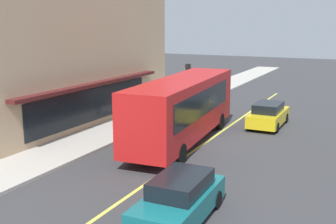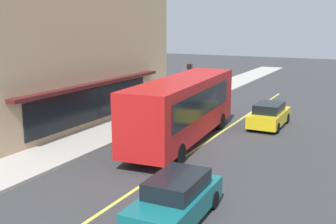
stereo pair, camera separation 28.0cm
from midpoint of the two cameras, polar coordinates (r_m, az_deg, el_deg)
The scene contains 10 objects.
ground at distance 23.04m, azimuth 5.67°, elevation -4.10°, with size 120.00×120.00×0.00m, color #38383A.
sidewalk at distance 25.65m, azimuth -6.61°, elevation -2.27°, with size 80.00×3.11×0.15m, color #B2ADA3.
lane_centre_stripe at distance 23.04m, azimuth 5.67°, elevation -4.09°, with size 36.00×0.16×0.01m, color #D8D14C.
storefront_building at distance 28.73m, azimuth -17.88°, elevation 11.82°, with size 19.46×10.11×13.11m.
bus at distance 22.49m, azimuth 2.51°, elevation 0.75°, with size 11.29×3.34×3.50m.
traffic_light at distance 32.06m, azimuth 3.26°, elevation 5.14°, with size 0.30×0.52×3.20m.
car_teal at distance 13.95m, azimuth 1.68°, elevation -11.85°, with size 4.35×1.95×1.52m.
car_yellow at distance 26.92m, azimuth 13.99°, elevation -0.41°, with size 4.30×1.86×1.52m.
pedestrian_near_storefront at distance 29.16m, azimuth -2.36°, elevation 1.60°, with size 0.34×0.34×1.59m.
pedestrian_waiting at distance 27.34m, azimuth -3.62°, elevation 1.09°, with size 0.34×0.34×1.74m.
Camera 2 is at (-20.57, -8.12, 6.40)m, focal length 44.49 mm.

